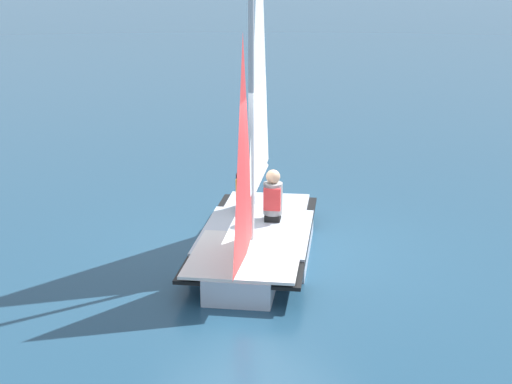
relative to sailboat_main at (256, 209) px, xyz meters
The scene contains 4 objects.
ground_plane 0.68m from the sailboat_main, 48.43° to the right, with size 260.00×260.00×0.00m, color navy.
sailboat_main is the anchor object (origin of this frame).
sailor_helm 0.54m from the sailboat_main, 110.23° to the left, with size 0.42×0.43×1.16m.
sailor_crew 1.00m from the sailboat_main, 149.30° to the left, with size 0.42×0.43×1.16m.
Camera 1 is at (7.60, -6.56, 3.98)m, focal length 50.00 mm.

